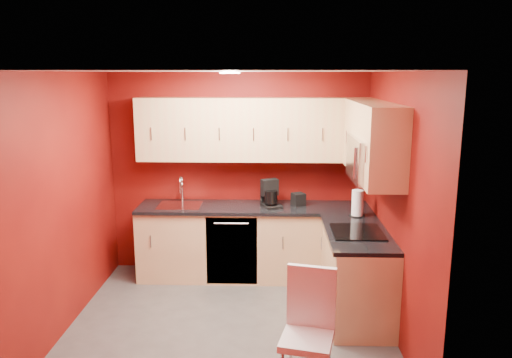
# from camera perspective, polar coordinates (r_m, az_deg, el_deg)

# --- Properties ---
(floor) EXTENTS (3.20, 3.20, 0.00)m
(floor) POSITION_cam_1_polar(r_m,az_deg,el_deg) (5.27, -3.00, -16.09)
(floor) COLOR #4E4B49
(floor) RESTS_ON ground
(ceiling) EXTENTS (3.20, 3.20, 0.00)m
(ceiling) POSITION_cam_1_polar(r_m,az_deg,el_deg) (4.66, -3.34, 12.20)
(ceiling) COLOR white
(ceiling) RESTS_ON wall_back
(wall_back) EXTENTS (3.20, 0.00, 3.20)m
(wall_back) POSITION_cam_1_polar(r_m,az_deg,el_deg) (6.27, -1.99, 0.66)
(wall_back) COLOR maroon
(wall_back) RESTS_ON floor
(wall_front) EXTENTS (3.20, 0.00, 3.20)m
(wall_front) POSITION_cam_1_polar(r_m,az_deg,el_deg) (3.39, -5.36, -9.32)
(wall_front) COLOR maroon
(wall_front) RESTS_ON floor
(wall_left) EXTENTS (0.00, 3.00, 3.00)m
(wall_left) POSITION_cam_1_polar(r_m,az_deg,el_deg) (5.20, -21.02, -2.52)
(wall_left) COLOR maroon
(wall_left) RESTS_ON floor
(wall_right) EXTENTS (0.00, 3.00, 3.00)m
(wall_right) POSITION_cam_1_polar(r_m,az_deg,el_deg) (4.94, 15.68, -2.89)
(wall_right) COLOR maroon
(wall_right) RESTS_ON floor
(base_cabinets_back) EXTENTS (2.80, 0.60, 0.87)m
(base_cabinets_back) POSITION_cam_1_polar(r_m,az_deg,el_deg) (6.19, -0.25, -7.32)
(base_cabinets_back) COLOR #DEB97F
(base_cabinets_back) RESTS_ON floor
(base_cabinets_right) EXTENTS (0.60, 1.30, 0.87)m
(base_cabinets_right) POSITION_cam_1_polar(r_m,az_deg,el_deg) (5.37, 11.39, -10.65)
(base_cabinets_right) COLOR #DEB97F
(base_cabinets_right) RESTS_ON floor
(countertop_back) EXTENTS (2.80, 0.63, 0.04)m
(countertop_back) POSITION_cam_1_polar(r_m,az_deg,el_deg) (6.04, -0.26, -3.29)
(countertop_back) COLOR black
(countertop_back) RESTS_ON base_cabinets_back
(countertop_right) EXTENTS (0.63, 1.27, 0.04)m
(countertop_right) POSITION_cam_1_polar(r_m,az_deg,el_deg) (5.20, 11.45, -6.08)
(countertop_right) COLOR black
(countertop_right) RESTS_ON base_cabinets_right
(upper_cabinets_back) EXTENTS (2.80, 0.35, 0.75)m
(upper_cabinets_back) POSITION_cam_1_polar(r_m,az_deg,el_deg) (6.00, -0.22, 5.71)
(upper_cabinets_back) COLOR tan
(upper_cabinets_back) RESTS_ON wall_back
(upper_cabinets_right) EXTENTS (0.35, 1.55, 0.75)m
(upper_cabinets_right) POSITION_cam_1_polar(r_m,az_deg,el_deg) (5.21, 13.06, 5.14)
(upper_cabinets_right) COLOR tan
(upper_cabinets_right) RESTS_ON wall_right
(microwave) EXTENTS (0.42, 0.76, 0.42)m
(microwave) POSITION_cam_1_polar(r_m,az_deg,el_deg) (5.00, 13.11, 2.23)
(microwave) COLOR silver
(microwave) RESTS_ON upper_cabinets_right
(cooktop) EXTENTS (0.50, 0.55, 0.01)m
(cooktop) POSITION_cam_1_polar(r_m,az_deg,el_deg) (5.16, 11.48, -5.94)
(cooktop) COLOR black
(cooktop) RESTS_ON countertop_right
(sink) EXTENTS (0.52, 0.42, 0.35)m
(sink) POSITION_cam_1_polar(r_m,az_deg,el_deg) (6.14, -8.69, -2.65)
(sink) COLOR silver
(sink) RESTS_ON countertop_back
(dishwasher_front) EXTENTS (0.60, 0.02, 0.82)m
(dishwasher_front) POSITION_cam_1_polar(r_m,az_deg,el_deg) (5.93, -2.80, -8.21)
(dishwasher_front) COLOR black
(dishwasher_front) RESTS_ON base_cabinets_back
(downlight) EXTENTS (0.20, 0.20, 0.01)m
(downlight) POSITION_cam_1_polar(r_m,az_deg,el_deg) (4.95, -3.02, 12.01)
(downlight) COLOR white
(downlight) RESTS_ON ceiling
(coffee_maker) EXTENTS (0.29, 0.32, 0.33)m
(coffee_maker) POSITION_cam_1_polar(r_m,az_deg,el_deg) (5.94, 1.81, -1.71)
(coffee_maker) COLOR black
(coffee_maker) RESTS_ON countertop_back
(napkin_holder) EXTENTS (0.19, 0.19, 0.15)m
(napkin_holder) POSITION_cam_1_polar(r_m,az_deg,el_deg) (6.06, 4.87, -2.33)
(napkin_holder) COLOR black
(napkin_holder) RESTS_ON countertop_back
(paper_towel) EXTENTS (0.19, 0.19, 0.30)m
(paper_towel) POSITION_cam_1_polar(r_m,az_deg,el_deg) (5.69, 11.51, -2.73)
(paper_towel) COLOR white
(paper_towel) RESTS_ON countertop_right
(dining_chair) EXTENTS (0.48, 0.49, 0.98)m
(dining_chair) POSITION_cam_1_polar(r_m,az_deg,el_deg) (4.10, 5.86, -17.13)
(dining_chair) COLOR silver
(dining_chair) RESTS_ON floor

